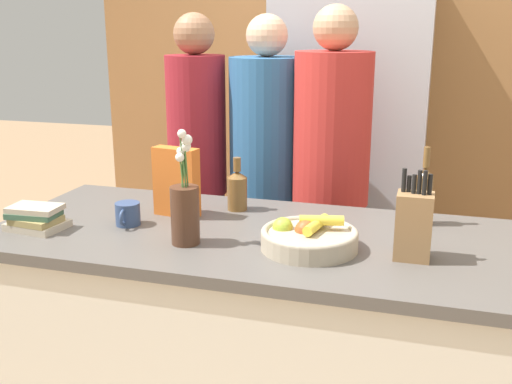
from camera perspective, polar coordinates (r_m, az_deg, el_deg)
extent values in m
cube|color=silver|center=(2.34, -0.75, -14.93)|extent=(1.77, 0.80, 0.88)
cube|color=#56514C|center=(2.14, -0.80, -4.32)|extent=(1.84, 0.83, 0.04)
cube|color=#9E6B3D|center=(3.77, 7.41, 10.47)|extent=(3.04, 0.12, 2.60)
cube|color=#B7B7BC|center=(3.45, 8.90, 3.95)|extent=(0.82, 0.60, 1.89)
cylinder|color=#B7B7BC|center=(3.13, 7.05, 4.62)|extent=(0.02, 0.02, 1.04)
cylinder|color=tan|center=(1.98, 5.09, -4.65)|extent=(0.32, 0.32, 0.06)
torus|color=tan|center=(1.97, 5.11, -3.88)|extent=(0.32, 0.32, 0.02)
sphere|color=#99B233|center=(2.00, 2.56, -3.39)|extent=(0.07, 0.07, 0.07)
sphere|color=#C64C23|center=(1.98, 4.73, -3.67)|extent=(0.07, 0.07, 0.07)
cylinder|color=yellow|center=(1.98, 5.77, -3.13)|extent=(0.06, 0.16, 0.03)
cylinder|color=yellow|center=(1.99, 6.26, -2.71)|extent=(0.15, 0.07, 0.03)
cube|color=olive|center=(1.93, 14.78, -3.19)|extent=(0.11, 0.09, 0.21)
cylinder|color=black|center=(1.90, 13.91, 0.96)|extent=(0.01, 0.01, 0.08)
cylinder|color=black|center=(1.91, 14.36, 0.62)|extent=(0.01, 0.01, 0.06)
cylinder|color=black|center=(1.89, 14.82, 0.60)|extent=(0.01, 0.01, 0.07)
cylinder|color=black|center=(1.89, 15.30, 0.77)|extent=(0.01, 0.01, 0.08)
cylinder|color=black|center=(1.88, 15.77, 0.70)|extent=(0.01, 0.01, 0.09)
cylinder|color=black|center=(1.89, 16.23, 0.56)|extent=(0.01, 0.01, 0.07)
cylinder|color=#4C2D1E|center=(2.01, -6.77, -2.22)|extent=(0.10, 0.10, 0.20)
cylinder|color=#477538|center=(1.96, -6.67, 2.70)|extent=(0.01, 0.02, 0.16)
sphere|color=white|center=(1.94, -6.58, 4.95)|extent=(0.03, 0.03, 0.03)
cylinder|color=#477538|center=(1.97, -6.76, 2.40)|extent=(0.01, 0.01, 0.13)
sphere|color=white|center=(1.96, -6.73, 4.32)|extent=(0.04, 0.04, 0.04)
cylinder|color=#477538|center=(1.97, -6.88, 2.51)|extent=(0.02, 0.01, 0.14)
sphere|color=white|center=(1.97, -6.92, 4.52)|extent=(0.02, 0.02, 0.02)
cylinder|color=#477538|center=(1.97, -7.04, 2.18)|extent=(0.01, 0.01, 0.12)
sphere|color=white|center=(1.96, -7.17, 3.87)|extent=(0.03, 0.03, 0.03)
cylinder|color=#477538|center=(1.96, -7.10, 1.88)|extent=(0.02, 0.01, 0.10)
sphere|color=white|center=(1.95, -7.27, 3.29)|extent=(0.03, 0.03, 0.03)
cylinder|color=#477538|center=(1.96, -6.97, 2.98)|extent=(0.02, 0.01, 0.18)
sphere|color=white|center=(1.93, -7.08, 5.53)|extent=(0.03, 0.03, 0.03)
cube|color=orange|center=(2.31, -7.59, 0.95)|extent=(0.19, 0.09, 0.27)
cylinder|color=#334770|center=(2.25, -12.11, -2.04)|extent=(0.09, 0.09, 0.08)
torus|color=#334770|center=(2.21, -12.55, -2.39)|extent=(0.02, 0.06, 0.06)
cube|color=#B7A88E|center=(2.31, -20.08, -2.99)|extent=(0.21, 0.17, 0.03)
cube|color=#99844C|center=(2.29, -20.20, -2.52)|extent=(0.17, 0.14, 0.02)
cube|color=#3D6047|center=(2.28, -20.40, -1.98)|extent=(0.18, 0.12, 0.02)
cube|color=#B7A88E|center=(2.28, -20.30, -1.47)|extent=(0.19, 0.13, 0.02)
cylinder|color=brown|center=(2.38, -1.80, -0.16)|extent=(0.08, 0.08, 0.13)
cone|color=brown|center=(2.36, -1.81, 1.69)|extent=(0.08, 0.08, 0.03)
cylinder|color=brown|center=(2.35, -1.82, 2.64)|extent=(0.03, 0.03, 0.06)
cylinder|color=brown|center=(2.28, 15.64, -0.79)|extent=(0.06, 0.06, 0.18)
cone|color=brown|center=(2.25, 15.84, 1.83)|extent=(0.06, 0.06, 0.03)
cylinder|color=brown|center=(2.24, 15.94, 3.20)|extent=(0.02, 0.02, 0.08)
cube|color=#383842|center=(3.18, -5.33, -7.06)|extent=(0.24, 0.16, 0.81)
cylinder|color=maroon|center=(2.97, -5.69, 6.32)|extent=(0.29, 0.29, 0.68)
sphere|color=#996B4C|center=(2.94, -5.93, 14.77)|extent=(0.20, 0.20, 0.20)
cube|color=#383842|center=(3.11, 0.94, -7.57)|extent=(0.32, 0.26, 0.81)
cylinder|color=#2D6093|center=(2.90, 1.01, 6.06)|extent=(0.36, 0.36, 0.68)
sphere|color=#DBAD89|center=(2.86, 1.05, 14.70)|extent=(0.20, 0.20, 0.20)
cube|color=#383842|center=(2.97, 6.77, -8.63)|extent=(0.33, 0.29, 0.83)
cylinder|color=red|center=(2.75, 7.28, 5.96)|extent=(0.35, 0.35, 0.69)
sphere|color=tan|center=(2.71, 7.61, 15.27)|extent=(0.20, 0.20, 0.20)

